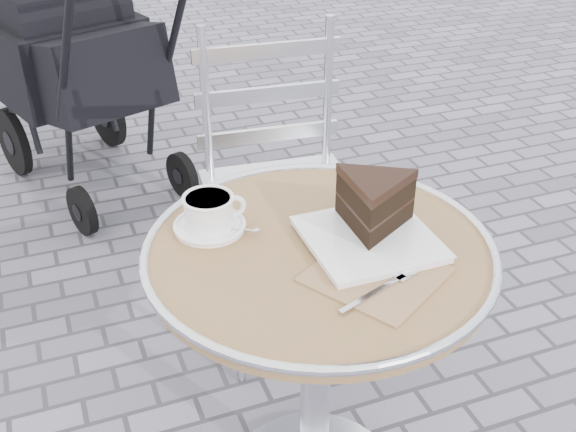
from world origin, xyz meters
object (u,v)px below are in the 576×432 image
object	(u,v)px
cake_plate_set	(373,211)
cafe_table	(318,312)
baby_stroller	(75,69)
bistro_chair	(275,152)
cappuccino_set	(210,215)

from	to	relation	value
cake_plate_set	cafe_table	bearing A→B (deg)	-179.64
cafe_table	baby_stroller	bearing A→B (deg)	98.95
bistro_chair	cappuccino_set	bearing A→B (deg)	-116.58
cafe_table	cappuccino_set	world-z (taller)	cappuccino_set
cappuccino_set	baby_stroller	size ratio (longest dim) A/B	0.14
bistro_chair	cake_plate_set	bearing A→B (deg)	-87.60
bistro_chair	baby_stroller	xyz separation A→B (m)	(-0.45, 1.18, -0.09)
bistro_chair	cafe_table	bearing A→B (deg)	-97.07
cappuccino_set	bistro_chair	world-z (taller)	bistro_chair
baby_stroller	cappuccino_set	bearing A→B (deg)	-105.30
cappuccino_set	bistro_chair	size ratio (longest dim) A/B	0.17
cappuccino_set	cafe_table	bearing A→B (deg)	-38.71
bistro_chair	baby_stroller	distance (m)	1.27
cafe_table	cappuccino_set	bearing A→B (deg)	141.20
baby_stroller	bistro_chair	bearing A→B (deg)	-88.10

